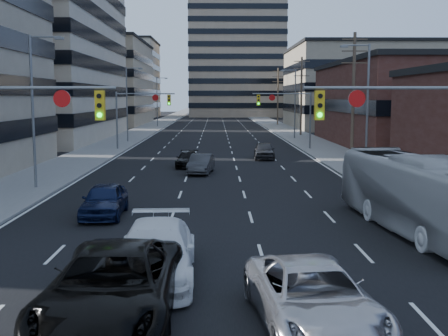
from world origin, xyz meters
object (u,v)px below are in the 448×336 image
silver_suv (313,298)px  sedan_blue (104,200)px  black_pickup (113,287)px  transit_bus (418,194)px  white_van (156,252)px

silver_suv → sedan_blue: (-7.41, 12.77, -0.02)m
silver_suv → sedan_blue: size_ratio=1.25×
black_pickup → transit_bus: (10.67, 9.15, 0.65)m
white_van → sedan_blue: white_van is taller
transit_bus → silver_suv: bearing=-127.4°
silver_suv → transit_bus: size_ratio=0.50×
transit_bus → sedan_blue: 13.71m
transit_bus → sedan_blue: bearing=160.8°
black_pickup → transit_bus: transit_bus is taller
black_pickup → transit_bus: bearing=41.2°
black_pickup → silver_suv: (4.77, -0.42, -0.14)m
white_van → silver_suv: 5.55m
silver_suv → transit_bus: (5.90, 9.57, 0.79)m
white_van → transit_bus: size_ratio=0.51×
white_van → silver_suv: white_van is taller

